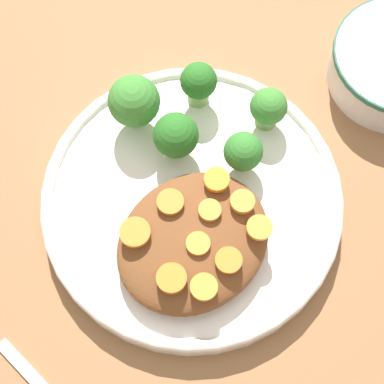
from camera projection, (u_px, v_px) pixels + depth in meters
name	position (u px, v px, depth m)	size (l,w,h in m)	color
ground_plane	(192.00, 207.00, 0.57)	(4.00, 4.00, 0.00)	#8C603D
plate	(192.00, 201.00, 0.56)	(0.26, 0.26, 0.03)	white
stew_mound	(193.00, 242.00, 0.52)	(0.13, 0.11, 0.03)	brown
broccoli_floret_0	(134.00, 102.00, 0.54)	(0.05, 0.05, 0.06)	#759E51
broccoli_floret_1	(268.00, 108.00, 0.55)	(0.03, 0.03, 0.04)	#759E51
broccoli_floret_2	(176.00, 136.00, 0.54)	(0.04, 0.04, 0.05)	#759E51
broccoli_floret_3	(199.00, 83.00, 0.56)	(0.03, 0.03, 0.05)	#7FA85B
broccoli_floret_4	(243.00, 152.00, 0.54)	(0.03, 0.03, 0.05)	#7FA85B
carrot_slice_0	(217.00, 180.00, 0.52)	(0.02, 0.02, 0.01)	orange
carrot_slice_1	(171.00, 202.00, 0.51)	(0.02, 0.02, 0.00)	orange
carrot_slice_2	(229.00, 260.00, 0.49)	(0.02, 0.02, 0.00)	orange
carrot_slice_3	(172.00, 278.00, 0.49)	(0.02, 0.02, 0.01)	orange
carrot_slice_4	(198.00, 244.00, 0.50)	(0.02, 0.02, 0.00)	orange
carrot_slice_5	(259.00, 228.00, 0.50)	(0.02, 0.02, 0.00)	orange
carrot_slice_6	(137.00, 234.00, 0.50)	(0.02, 0.02, 0.01)	orange
carrot_slice_7	(204.00, 287.00, 0.49)	(0.02, 0.02, 0.00)	orange
carrot_slice_8	(243.00, 202.00, 0.51)	(0.02, 0.02, 0.01)	orange
carrot_slice_9	(210.00, 210.00, 0.51)	(0.02, 0.02, 0.01)	orange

